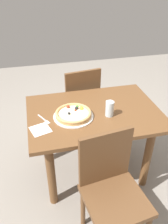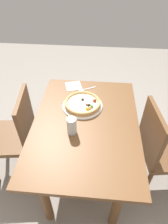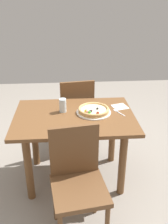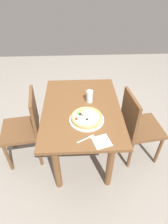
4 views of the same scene
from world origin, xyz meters
TOP-DOWN VIEW (x-y plane):
  - ground_plane at (0.00, 0.00)m, footprint 6.00×6.00m
  - dining_table at (0.00, 0.00)m, footprint 1.11×0.79m
  - chair_near at (-0.00, -0.61)m, footprint 0.45×0.45m
  - chair_far at (0.04, 0.61)m, footprint 0.45×0.45m
  - plate at (0.19, 0.04)m, footprint 0.33×0.33m
  - pizza at (0.19, 0.04)m, footprint 0.29×0.29m
  - fork at (0.42, 0.03)m, footprint 0.09×0.15m
  - drinking_glass at (-0.10, 0.09)m, footprint 0.07×0.07m
  - napkin at (0.46, 0.15)m, footprint 0.17×0.17m

SIDE VIEW (x-z plane):
  - ground_plane at x=0.00m, z-range 0.00..0.00m
  - chair_near at x=0.00m, z-range 0.04..0.92m
  - chair_far at x=0.04m, z-range 0.04..0.92m
  - dining_table at x=0.00m, z-range 0.23..0.95m
  - napkin at x=0.46m, z-range 0.72..0.72m
  - fork at x=0.42m, z-range 0.72..0.73m
  - plate at x=0.19m, z-range 0.72..0.73m
  - pizza at x=0.19m, z-range 0.73..0.78m
  - drinking_glass at x=-0.10m, z-range 0.72..0.85m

